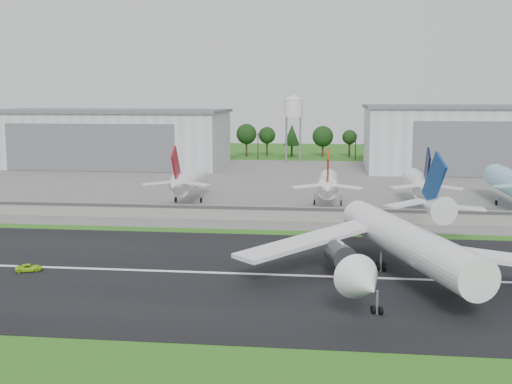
# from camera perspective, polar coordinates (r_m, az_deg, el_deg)

# --- Properties ---
(ground) EXTENTS (600.00, 600.00, 0.00)m
(ground) POSITION_cam_1_polar(r_m,az_deg,el_deg) (94.86, -0.68, -9.00)
(ground) COLOR #235C15
(ground) RESTS_ON ground
(runway) EXTENTS (320.00, 60.00, 0.10)m
(runway) POSITION_cam_1_polar(r_m,az_deg,el_deg) (104.35, 0.05, -7.34)
(runway) COLOR black
(runway) RESTS_ON ground
(runway_centerline) EXTENTS (220.00, 1.00, 0.02)m
(runway_centerline) POSITION_cam_1_polar(r_m,az_deg,el_deg) (104.33, 0.05, -7.31)
(runway_centerline) COLOR white
(runway_centerline) RESTS_ON runway
(apron) EXTENTS (320.00, 150.00, 0.10)m
(apron) POSITION_cam_1_polar(r_m,az_deg,el_deg) (211.94, 3.57, 0.77)
(apron) COLOR slate
(apron) RESTS_ON ground
(blast_fence) EXTENTS (240.00, 0.61, 3.50)m
(blast_fence) POSITION_cam_1_polar(r_m,az_deg,el_deg) (147.59, 2.11, -1.93)
(blast_fence) COLOR gray
(blast_fence) RESTS_ON ground
(hangar_west) EXTENTS (97.00, 44.00, 23.20)m
(hangar_west) POSITION_cam_1_polar(r_m,az_deg,el_deg) (271.19, -13.02, 4.72)
(hangar_west) COLOR silver
(hangar_west) RESTS_ON ground
(hangar_east) EXTENTS (102.00, 47.00, 25.20)m
(hangar_east) POSITION_cam_1_polar(r_m,az_deg,el_deg) (262.79, 20.79, 4.49)
(hangar_east) COLOR silver
(hangar_east) RESTS_ON ground
(water_tower) EXTENTS (8.40, 8.40, 29.40)m
(water_tower) POSITION_cam_1_polar(r_m,az_deg,el_deg) (275.22, 3.35, 7.67)
(water_tower) COLOR #99999E
(water_tower) RESTS_ON ground
(utility_poles) EXTENTS (230.00, 3.00, 12.00)m
(utility_poles) POSITION_cam_1_polar(r_m,az_deg,el_deg) (291.32, 4.48, 2.86)
(utility_poles) COLOR black
(utility_poles) RESTS_ON ground
(treeline) EXTENTS (320.00, 16.00, 22.00)m
(treeline) POSITION_cam_1_polar(r_m,az_deg,el_deg) (306.24, 4.60, 3.14)
(treeline) COLOR black
(treeline) RESTS_ON ground
(main_airliner) EXTENTS (54.65, 57.98, 18.17)m
(main_airliner) POSITION_cam_1_polar(r_m,az_deg,el_deg) (102.68, 13.09, -5.03)
(main_airliner) COLOR white
(main_airliner) RESTS_ON runway
(ground_vehicle) EXTENTS (4.66, 3.34, 1.18)m
(ground_vehicle) POSITION_cam_1_polar(r_m,az_deg,el_deg) (112.23, -19.52, -6.36)
(ground_vehicle) COLOR #A0DD1A
(ground_vehicle) RESTS_ON runway
(parked_jet_red_a) EXTENTS (7.36, 31.29, 16.51)m
(parked_jet_red_a) POSITION_cam_1_polar(r_m,az_deg,el_deg) (172.11, -6.17, 0.94)
(parked_jet_red_a) COLOR silver
(parked_jet_red_a) RESTS_ON ground
(parked_jet_red_b) EXTENTS (7.36, 31.29, 16.37)m
(parked_jet_red_b) POSITION_cam_1_polar(r_m,az_deg,el_deg) (167.73, 6.41, 0.70)
(parked_jet_red_b) COLOR white
(parked_jet_red_b) RESTS_ON ground
(parked_jet_navy) EXTENTS (7.36, 31.29, 16.68)m
(parked_jet_navy) POSITION_cam_1_polar(r_m,az_deg,el_deg) (169.21, 14.35, 0.65)
(parked_jet_navy) COLOR white
(parked_jet_navy) RESTS_ON ground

